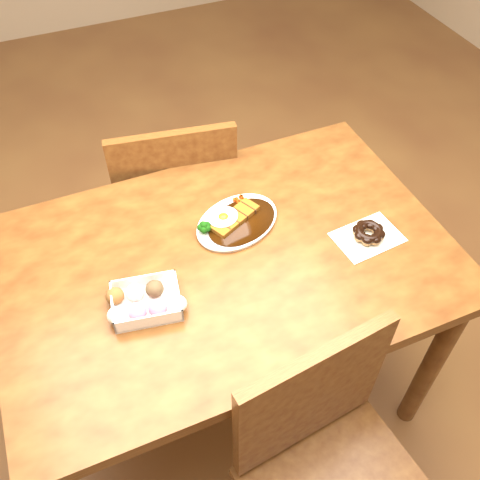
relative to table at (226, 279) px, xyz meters
name	(u,v)px	position (x,y,z in m)	size (l,w,h in m)	color
ground	(230,387)	(0.00, 0.00, -0.65)	(6.00, 6.00, 0.00)	brown
table	(226,279)	(0.00, 0.00, 0.00)	(1.20, 0.80, 0.75)	#47210E
chair_far	(176,200)	(0.01, 0.54, -0.17)	(0.48, 0.48, 0.87)	#47210E
chair_near	(332,474)	(0.06, -0.54, -0.17)	(0.47, 0.47, 0.87)	#47210E
katsu_curry_plate	(235,221)	(0.07, 0.10, 0.11)	(0.30, 0.26, 0.05)	white
donut_box	(145,301)	(-0.24, -0.07, 0.12)	(0.19, 0.15, 0.05)	white
pon_de_ring	(369,233)	(0.38, -0.09, 0.12)	(0.19, 0.14, 0.03)	silver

